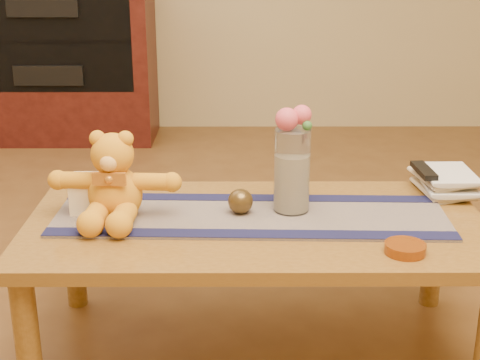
{
  "coord_description": "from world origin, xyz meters",
  "views": [
    {
      "loc": [
        -0.06,
        -1.96,
        1.28
      ],
      "look_at": [
        -0.05,
        0.0,
        0.58
      ],
      "focal_mm": 52.33,
      "sensor_mm": 36.0,
      "label": 1
    }
  ],
  "objects_px": {
    "book_bottom": "(421,190)",
    "bronze_ball": "(240,201)",
    "tv_remote": "(424,170)",
    "pillar_candle": "(87,194)",
    "amber_dish": "(405,248)",
    "teddy_bear": "(114,176)",
    "glass_vase": "(292,171)"
  },
  "relations": [
    {
      "from": "glass_vase",
      "to": "book_bottom",
      "type": "bearing_deg",
      "value": 20.47
    },
    {
      "from": "pillar_candle",
      "to": "glass_vase",
      "type": "bearing_deg",
      "value": 0.33
    },
    {
      "from": "pillar_candle",
      "to": "bronze_ball",
      "type": "height_order",
      "value": "pillar_candle"
    },
    {
      "from": "pillar_candle",
      "to": "amber_dish",
      "type": "distance_m",
      "value": 0.97
    },
    {
      "from": "teddy_bear",
      "to": "tv_remote",
      "type": "distance_m",
      "value": 1.01
    },
    {
      "from": "teddy_bear",
      "to": "amber_dish",
      "type": "relative_size",
      "value": 3.32
    },
    {
      "from": "bronze_ball",
      "to": "tv_remote",
      "type": "xyz_separation_m",
      "value": [
        0.61,
        0.18,
        0.04
      ]
    },
    {
      "from": "teddy_bear",
      "to": "book_bottom",
      "type": "xyz_separation_m",
      "value": [
        0.99,
        0.21,
        -0.12
      ]
    },
    {
      "from": "tv_remote",
      "to": "book_bottom",
      "type": "bearing_deg",
      "value": 90.0
    },
    {
      "from": "glass_vase",
      "to": "amber_dish",
      "type": "bearing_deg",
      "value": -45.45
    },
    {
      "from": "teddy_bear",
      "to": "book_bottom",
      "type": "bearing_deg",
      "value": 15.4
    },
    {
      "from": "glass_vase",
      "to": "amber_dish",
      "type": "height_order",
      "value": "glass_vase"
    },
    {
      "from": "tv_remote",
      "to": "pillar_candle",
      "type": "bearing_deg",
      "value": -175.27
    },
    {
      "from": "book_bottom",
      "to": "amber_dish",
      "type": "xyz_separation_m",
      "value": [
        -0.16,
        -0.46,
        0.0
      ]
    },
    {
      "from": "glass_vase",
      "to": "amber_dish",
      "type": "xyz_separation_m",
      "value": [
        0.29,
        -0.3,
        -0.12
      ]
    },
    {
      "from": "bronze_ball",
      "to": "tv_remote",
      "type": "height_order",
      "value": "tv_remote"
    },
    {
      "from": "pillar_candle",
      "to": "glass_vase",
      "type": "distance_m",
      "value": 0.64
    },
    {
      "from": "tv_remote",
      "to": "amber_dish",
      "type": "height_order",
      "value": "tv_remote"
    },
    {
      "from": "bronze_ball",
      "to": "amber_dish",
      "type": "relative_size",
      "value": 0.69
    },
    {
      "from": "bronze_ball",
      "to": "pillar_candle",
      "type": "bearing_deg",
      "value": 177.57
    },
    {
      "from": "bronze_ball",
      "to": "amber_dish",
      "type": "height_order",
      "value": "bronze_ball"
    },
    {
      "from": "pillar_candle",
      "to": "book_bottom",
      "type": "relative_size",
      "value": 0.51
    },
    {
      "from": "bronze_ball",
      "to": "book_bottom",
      "type": "bearing_deg",
      "value": 17.49
    },
    {
      "from": "teddy_bear",
      "to": "pillar_candle",
      "type": "height_order",
      "value": "teddy_bear"
    },
    {
      "from": "teddy_bear",
      "to": "pillar_candle",
      "type": "bearing_deg",
      "value": 161.04
    },
    {
      "from": "amber_dish",
      "to": "book_bottom",
      "type": "bearing_deg",
      "value": 71.15
    },
    {
      "from": "book_bottom",
      "to": "tv_remote",
      "type": "bearing_deg",
      "value": -93.0
    },
    {
      "from": "bronze_ball",
      "to": "amber_dish",
      "type": "bearing_deg",
      "value": -31.17
    },
    {
      "from": "glass_vase",
      "to": "book_bottom",
      "type": "xyz_separation_m",
      "value": [
        0.45,
        0.17,
        -0.13
      ]
    },
    {
      "from": "book_bottom",
      "to": "amber_dish",
      "type": "height_order",
      "value": "amber_dish"
    },
    {
      "from": "teddy_bear",
      "to": "glass_vase",
      "type": "bearing_deg",
      "value": 7.89
    },
    {
      "from": "book_bottom",
      "to": "bronze_ball",
      "type": "bearing_deg",
      "value": -169.25
    }
  ]
}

